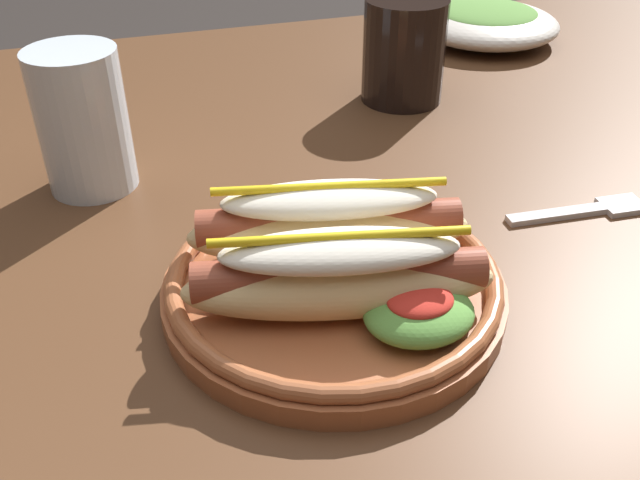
{
  "coord_description": "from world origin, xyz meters",
  "views": [
    {
      "loc": [
        -0.15,
        -0.48,
        1.04
      ],
      "look_at": [
        -0.03,
        -0.1,
        0.77
      ],
      "focal_mm": 38.89,
      "sensor_mm": 36.0,
      "label": 1
    }
  ],
  "objects_px": {
    "water_cup": "(83,121)",
    "side_bowl": "(486,21)",
    "fork": "(588,210)",
    "soda_cup": "(404,51)",
    "hot_dog_plate": "(337,270)"
  },
  "relations": [
    {
      "from": "fork",
      "to": "side_bowl",
      "type": "relative_size",
      "value": 0.63
    },
    {
      "from": "fork",
      "to": "side_bowl",
      "type": "distance_m",
      "value": 0.44
    },
    {
      "from": "fork",
      "to": "side_bowl",
      "type": "bearing_deg",
      "value": 76.3
    },
    {
      "from": "hot_dog_plate",
      "to": "side_bowl",
      "type": "height_order",
      "value": "hot_dog_plate"
    },
    {
      "from": "soda_cup",
      "to": "fork",
      "type": "bearing_deg",
      "value": -79.12
    },
    {
      "from": "water_cup",
      "to": "hot_dog_plate",
      "type": "bearing_deg",
      "value": -55.66
    },
    {
      "from": "water_cup",
      "to": "side_bowl",
      "type": "bearing_deg",
      "value": 25.55
    },
    {
      "from": "soda_cup",
      "to": "hot_dog_plate",
      "type": "bearing_deg",
      "value": -120.28
    },
    {
      "from": "fork",
      "to": "side_bowl",
      "type": "height_order",
      "value": "side_bowl"
    },
    {
      "from": "fork",
      "to": "soda_cup",
      "type": "bearing_deg",
      "value": 105.07
    },
    {
      "from": "hot_dog_plate",
      "to": "soda_cup",
      "type": "bearing_deg",
      "value": 59.72
    },
    {
      "from": "hot_dog_plate",
      "to": "fork",
      "type": "bearing_deg",
      "value": 11.0
    },
    {
      "from": "water_cup",
      "to": "side_bowl",
      "type": "distance_m",
      "value": 0.57
    },
    {
      "from": "hot_dog_plate",
      "to": "soda_cup",
      "type": "height_order",
      "value": "soda_cup"
    },
    {
      "from": "hot_dog_plate",
      "to": "soda_cup",
      "type": "distance_m",
      "value": 0.36
    }
  ]
}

